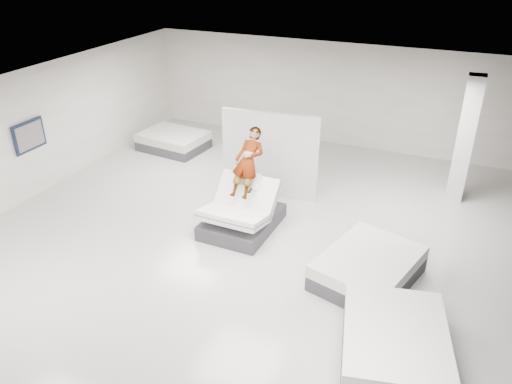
% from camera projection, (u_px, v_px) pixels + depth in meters
% --- Properties ---
extents(room, '(14.00, 14.04, 3.20)m').
position_uv_depth(room, '(237.00, 187.00, 9.85)').
color(room, beige).
rests_on(room, ground).
extents(hero_bed, '(1.48, 1.93, 1.25)m').
position_uv_depth(hero_bed, '(242.00, 214.00, 11.35)').
color(hero_bed, '#3D3C41').
rests_on(hero_bed, floor).
extents(person, '(0.64, 1.60, 1.24)m').
position_uv_depth(person, '(248.00, 175.00, 11.22)').
color(person, slate).
rests_on(person, hero_bed).
extents(remote, '(0.05, 0.14, 0.08)m').
position_uv_depth(remote, '(250.00, 191.00, 10.95)').
color(remote, black).
rests_on(remote, person).
extents(divider_panel, '(2.46, 0.37, 2.24)m').
position_uv_depth(divider_panel, '(270.00, 155.00, 12.50)').
color(divider_panel, silver).
rests_on(divider_panel, floor).
extents(flat_bed_right_far, '(2.05, 2.41, 0.57)m').
position_uv_depth(flat_bed_right_far, '(368.00, 268.00, 9.67)').
color(flat_bed_right_far, '#3D3C41').
rests_on(flat_bed_right_far, floor).
extents(flat_bed_right_near, '(2.02, 2.43, 0.59)m').
position_uv_depth(flat_bed_right_near, '(394.00, 344.00, 7.87)').
color(flat_bed_right_near, '#3D3C41').
rests_on(flat_bed_right_near, floor).
extents(flat_bed_left_far, '(2.08, 1.65, 0.53)m').
position_uv_depth(flat_bed_left_far, '(173.00, 141.00, 15.66)').
color(flat_bed_left_far, '#3D3C41').
rests_on(flat_bed_left_far, floor).
extents(column, '(0.40, 0.40, 3.20)m').
position_uv_depth(column, '(465.00, 140.00, 12.10)').
color(column, silver).
rests_on(column, floor).
extents(wall_poster, '(0.06, 0.95, 0.75)m').
position_uv_depth(wall_poster, '(29.00, 136.00, 12.36)').
color(wall_poster, black).
rests_on(wall_poster, wall_left).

